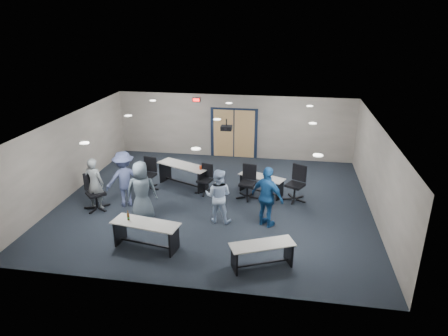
% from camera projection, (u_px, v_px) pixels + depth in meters
% --- Properties ---
extents(floor, '(10.00, 10.00, 0.00)m').
position_uv_depth(floor, '(215.00, 201.00, 13.26)').
color(floor, black).
rests_on(floor, ground).
extents(back_wall, '(10.00, 0.04, 2.70)m').
position_uv_depth(back_wall, '(234.00, 127.00, 16.91)').
color(back_wall, gray).
rests_on(back_wall, floor).
extents(front_wall, '(10.00, 0.04, 2.70)m').
position_uv_depth(front_wall, '(176.00, 236.00, 8.64)').
color(front_wall, gray).
rests_on(front_wall, floor).
extents(left_wall, '(0.04, 9.00, 2.70)m').
position_uv_depth(left_wall, '(70.00, 155.00, 13.53)').
color(left_wall, gray).
rests_on(left_wall, floor).
extents(right_wall, '(0.04, 9.00, 2.70)m').
position_uv_depth(right_wall, '(378.00, 173.00, 12.02)').
color(right_wall, gray).
rests_on(right_wall, floor).
extents(ceiling, '(10.00, 9.00, 0.04)m').
position_uv_depth(ceiling, '(214.00, 122.00, 12.28)').
color(ceiling, silver).
rests_on(ceiling, back_wall).
extents(double_door, '(2.00, 0.07, 2.20)m').
position_uv_depth(double_door, '(234.00, 134.00, 16.98)').
color(double_door, black).
rests_on(double_door, back_wall).
extents(exit_sign, '(0.32, 0.07, 0.18)m').
position_uv_depth(exit_sign, '(196.00, 100.00, 16.70)').
color(exit_sign, black).
rests_on(exit_sign, back_wall).
extents(ceiling_projector, '(0.35, 0.32, 0.37)m').
position_uv_depth(ceiling_projector, '(226.00, 128.00, 12.80)').
color(ceiling_projector, black).
rests_on(ceiling_projector, ceiling).
extents(ceiling_can_lights, '(6.24, 5.74, 0.02)m').
position_uv_depth(ceiling_can_lights, '(216.00, 121.00, 12.52)').
color(ceiling_can_lights, white).
rests_on(ceiling_can_lights, ceiling).
extents(table_front_left, '(1.88, 0.88, 1.00)m').
position_uv_depth(table_front_left, '(146.00, 230.00, 10.50)').
color(table_front_left, '#AAA8A1').
rests_on(table_front_left, floor).
extents(table_front_right, '(1.66, 1.12, 0.64)m').
position_uv_depth(table_front_right, '(262.00, 251.00, 9.71)').
color(table_front_right, '#AAA8A1').
rests_on(table_front_right, floor).
extents(table_back_left, '(2.06, 1.40, 0.93)m').
position_uv_depth(table_back_left, '(184.00, 171.00, 14.29)').
color(table_back_left, '#AAA8A1').
rests_on(table_back_left, floor).
extents(table_back_right, '(1.67, 1.14, 0.64)m').
position_uv_depth(table_back_right, '(261.00, 182.00, 13.68)').
color(table_back_right, '#AAA8A1').
rests_on(table_back_right, floor).
extents(chair_back_a, '(0.83, 0.83, 1.14)m').
position_uv_depth(chair_back_a, '(148.00, 174.00, 14.00)').
color(chair_back_a, black).
rests_on(chair_back_a, floor).
extents(chair_back_b, '(0.79, 0.79, 1.02)m').
position_uv_depth(chair_back_b, '(205.00, 179.00, 13.70)').
color(chair_back_b, black).
rests_on(chair_back_b, floor).
extents(chair_back_c, '(0.82, 0.82, 1.13)m').
position_uv_depth(chair_back_c, '(247.00, 182.00, 13.31)').
color(chair_back_c, black).
rests_on(chair_back_c, floor).
extents(chair_back_d, '(1.01, 1.01, 1.19)m').
position_uv_depth(chair_back_d, '(295.00, 184.00, 13.14)').
color(chair_back_d, black).
rests_on(chair_back_d, floor).
extents(chair_loose_left, '(1.05, 1.05, 1.18)m').
position_uv_depth(chair_loose_left, '(96.00, 192.00, 12.54)').
color(chair_loose_left, black).
rests_on(chair_loose_left, floor).
extents(person_gray, '(0.64, 0.43, 1.69)m').
position_uv_depth(person_gray, '(94.00, 184.00, 12.52)').
color(person_gray, gray).
rests_on(person_gray, floor).
extents(person_plaid, '(1.01, 0.79, 1.83)m').
position_uv_depth(person_plaid, '(142.00, 191.00, 11.84)').
color(person_plaid, '#4D5C69').
rests_on(person_plaid, floor).
extents(person_lightblue, '(0.85, 0.69, 1.66)m').
position_uv_depth(person_lightblue, '(218.00, 196.00, 11.72)').
color(person_lightblue, '#BED7FB').
rests_on(person_lightblue, floor).
extents(person_navy, '(1.15, 0.95, 1.83)m').
position_uv_depth(person_navy, '(267.00, 197.00, 11.44)').
color(person_navy, '#194C8B').
rests_on(person_navy, floor).
extents(person_back, '(1.36, 1.20, 1.83)m').
position_uv_depth(person_back, '(124.00, 179.00, 12.70)').
color(person_back, '#454F7C').
rests_on(person_back, floor).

